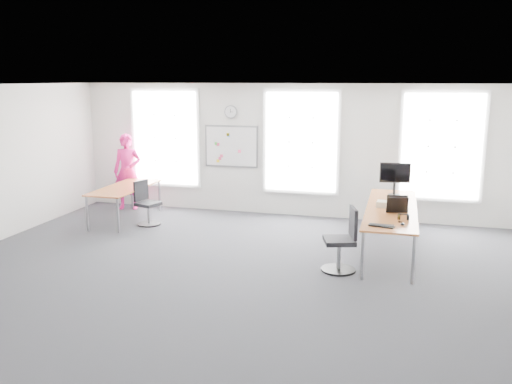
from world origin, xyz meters
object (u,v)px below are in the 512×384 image
(desk_left, at_px, (125,189))
(headphones, at_px, (403,217))
(keyboard, at_px, (382,226))
(monitor, at_px, (395,176))
(person, at_px, (128,172))
(chair_right, at_px, (343,243))
(chair_left, at_px, (146,205))
(desk_right, at_px, (391,210))

(desk_left, bearing_deg, headphones, -14.79)
(keyboard, bearing_deg, monitor, 101.79)
(desk_left, height_order, keyboard, keyboard)
(person, relative_size, headphones, 9.81)
(person, bearing_deg, chair_right, -41.56)
(desk_left, height_order, monitor, monitor)
(chair_left, relative_size, headphones, 5.14)
(chair_right, relative_size, chair_left, 1.12)
(chair_left, xyz_separation_m, keyboard, (5.02, -1.87, 0.40))
(desk_right, relative_size, keyboard, 8.32)
(keyboard, bearing_deg, chair_right, -170.09)
(keyboard, height_order, headphones, headphones)
(chair_left, xyz_separation_m, monitor, (5.16, 0.55, 0.79))
(chair_right, xyz_separation_m, chair_left, (-4.42, 1.82, -0.05))
(chair_right, relative_size, person, 0.59)
(keyboard, relative_size, headphones, 2.16)
(desk_right, height_order, headphones, headphones)
(person, distance_m, keyboard, 6.83)
(desk_left, relative_size, chair_right, 1.96)
(headphones, height_order, monitor, monitor)
(person, xyz_separation_m, headphones, (6.42, -2.58, -0.05))
(chair_left, distance_m, monitor, 5.25)
(chair_left, bearing_deg, monitor, -67.46)
(desk_right, distance_m, keyboard, 1.36)
(keyboard, xyz_separation_m, headphones, (0.32, 0.51, 0.04))
(chair_right, bearing_deg, desk_left, -128.20)
(person, distance_m, monitor, 6.28)
(desk_right, height_order, keyboard, keyboard)
(desk_left, relative_size, monitor, 3.15)
(chair_right, height_order, keyboard, chair_right)
(person, height_order, headphones, person)
(chair_left, bearing_deg, person, 58.01)
(person, height_order, keyboard, person)
(person, distance_m, headphones, 6.91)
(desk_left, xyz_separation_m, chair_right, (5.02, -2.02, -0.23))
(chair_left, height_order, headphones, chair_left)
(desk_left, distance_m, headphones, 6.15)
(desk_left, height_order, chair_right, chair_right)
(chair_left, bearing_deg, desk_left, 87.82)
(desk_left, distance_m, chair_right, 5.42)
(desk_left, xyz_separation_m, keyboard, (5.62, -2.08, 0.13))
(keyboard, xyz_separation_m, monitor, (0.14, 2.42, 0.39))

